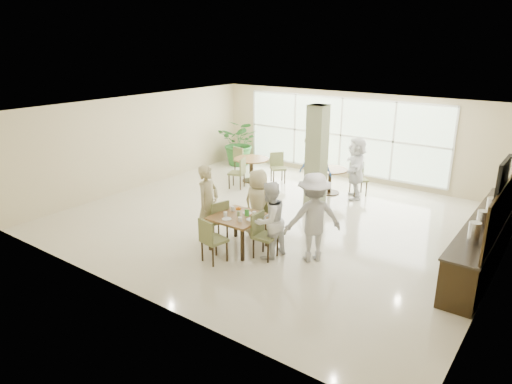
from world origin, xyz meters
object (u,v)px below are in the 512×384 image
Objects in this scene: teen_right at (270,220)px; adult_b at (356,168)px; round_table_left at (252,164)px; adult_a at (315,173)px; teen_standing at (313,218)px; buffet_counter at (486,238)px; adult_standing at (312,150)px; teen_far at (258,203)px; teen_left at (208,204)px; main_table at (239,220)px; potted_plant at (240,143)px; round_table_right at (330,175)px.

adult_b reaches higher than teen_right.
adult_a is (2.57, -0.48, 0.23)m from round_table_left.
teen_standing reaches higher than adult_b.
adult_standing is (-5.93, 3.39, 0.35)m from buffet_counter.
teen_far is at bearing -123.43° from teen_right.
adult_a is (-0.14, 2.93, 0.01)m from teen_far.
teen_left reaches higher than round_table_left.
adult_standing is (-1.47, 5.79, 0.24)m from main_table.
buffet_counter is 2.87× the size of teen_right.
adult_standing is at bearing 50.50° from round_table_left.
teen_standing reaches higher than teen_far.
buffet_counter is 3.51m from teen_standing.
adult_standing reaches higher than main_table.
potted_plant is at bearing 127.59° from main_table.
teen_right is at bearing -22.97° from adult_b.
adult_b is at bearing 7.07° from round_table_left.
teen_right is (1.58, 0.12, -0.06)m from teen_left.
teen_standing is (-2.90, -1.94, 0.38)m from buffet_counter.
buffet_counter is 6.84m from adult_standing.
adult_standing reaches higher than potted_plant.
potted_plant reaches higher than teen_far.
adult_b is at bearing -169.60° from teen_right.
teen_standing is (1.62, -0.33, 0.13)m from teen_far.
main_table is 4.59m from round_table_right.
teen_standing is (0.79, 0.41, 0.11)m from teen_right.
adult_b is at bearing -22.93° from teen_left.
teen_left is 3.84m from adult_a.
potted_plant reaches higher than round_table_left.
teen_right reaches higher than round_table_left.
adult_a is (-0.03, -0.86, 0.25)m from round_table_right.
teen_right reaches higher than adult_a.
buffet_counter is 2.68× the size of teen_left.
teen_far is 1.66m from teen_standing.
round_table_left is 0.62× the size of adult_standing.
adult_a is at bearing 127.45° from adult_standing.
round_table_left is 0.24× the size of buffet_counter.
round_table_left is 4.72m from teen_left.
teen_standing is (5.87, -5.14, 0.10)m from potted_plant.
teen_left is at bearing 102.28° from adult_standing.
round_table_left is 2.07m from adult_standing.
buffet_counter is at bearing -14.06° from round_table_left.
main_table is 0.65× the size of teen_far.
adult_a reaches higher than round_table_left.
adult_standing is (-1.30, 1.21, 0.35)m from round_table_right.
round_table_left is at bearing 165.94° from buffet_counter.
potted_plant is at bearing 9.56° from adult_standing.
adult_b reaches higher than round_table_right.
round_table_right is at bearing 92.13° from main_table.
round_table_right is 0.61× the size of potted_plant.
potted_plant is at bearing 137.82° from round_table_left.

